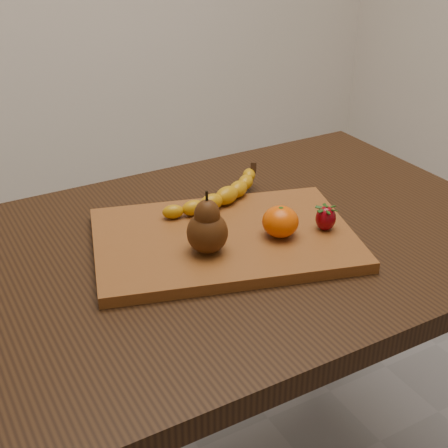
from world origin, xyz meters
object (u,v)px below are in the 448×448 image
cutting_board (224,239)px  table (245,280)px  mandarin (280,222)px  pear (207,222)px

cutting_board → table: bearing=27.4°
cutting_board → mandarin: 0.10m
cutting_board → mandarin: mandarin is taller
pear → mandarin: (0.13, -0.02, -0.03)m
mandarin → pear: bearing=173.1°
table → cutting_board: cutting_board is taller
cutting_board → mandarin: (0.08, -0.05, 0.04)m
pear → mandarin: 0.14m
pear → mandarin: size_ratio=1.69×
pear → table: bearing=23.7°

